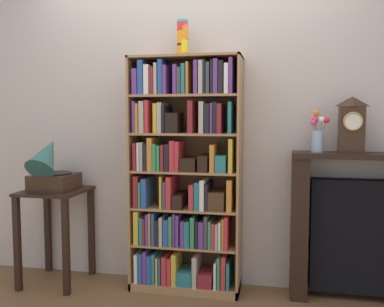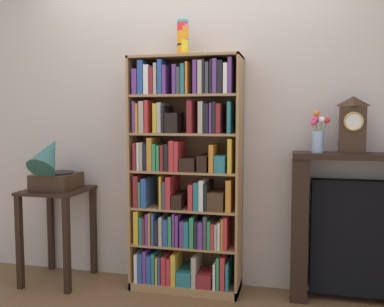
{
  "view_description": "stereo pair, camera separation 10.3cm",
  "coord_description": "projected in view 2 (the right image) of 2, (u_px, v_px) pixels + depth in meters",
  "views": [
    {
      "loc": [
        0.69,
        -3.01,
        1.33
      ],
      "look_at": [
        0.05,
        0.12,
        1.05
      ],
      "focal_mm": 39.74,
      "sensor_mm": 36.0,
      "label": 1
    },
    {
      "loc": [
        0.79,
        -2.99,
        1.33
      ],
      "look_at": [
        0.05,
        0.12,
        1.05
      ],
      "focal_mm": 39.74,
      "sensor_mm": 36.0,
      "label": 2
    }
  ],
  "objects": [
    {
      "name": "gramophone",
      "position": [
        52.0,
        167.0,
        3.33
      ],
      "size": [
        0.31,
        0.45,
        0.47
      ],
      "color": "#382316",
      "rests_on": "side_table_left"
    },
    {
      "name": "bookshelf",
      "position": [
        184.0,
        180.0,
        3.23
      ],
      "size": [
        0.84,
        0.32,
        1.78
      ],
      "color": "#A87A4C",
      "rests_on": "ground"
    },
    {
      "name": "mantel_clock",
      "position": [
        353.0,
        125.0,
        2.95
      ],
      "size": [
        0.17,
        0.12,
        0.4
      ],
      "color": "#382316",
      "rests_on": "fireplace_mantel"
    },
    {
      "name": "flower_vase",
      "position": [
        318.0,
        135.0,
        3.01
      ],
      "size": [
        0.13,
        0.1,
        0.3
      ],
      "color": "#99B2D1",
      "rests_on": "fireplace_mantel"
    },
    {
      "name": "fireplace_mantel",
      "position": [
        359.0,
        230.0,
        3.02
      ],
      "size": [
        0.94,
        0.26,
        1.08
      ],
      "color": "black",
      "rests_on": "ground"
    },
    {
      "name": "wall_back",
      "position": [
        205.0,
        121.0,
        3.37
      ],
      "size": [
        4.66,
        0.08,
        2.6
      ],
      "primitive_type": "cube",
      "color": "beige",
      "rests_on": "ground"
    },
    {
      "name": "side_table_left",
      "position": [
        58.0,
        214.0,
        3.42
      ],
      "size": [
        0.47,
        0.5,
        0.75
      ],
      "color": "black",
      "rests_on": "ground"
    },
    {
      "name": "ground_plane",
      "position": [
        182.0,
        295.0,
        3.2
      ],
      "size": [
        7.66,
        6.4,
        0.02
      ],
      "primitive_type": "cube",
      "color": "brown"
    },
    {
      "name": "cup_stack",
      "position": [
        183.0,
        39.0,
        3.18
      ],
      "size": [
        0.09,
        0.09,
        0.27
      ],
      "color": "black",
      "rests_on": "bookshelf"
    }
  ]
}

